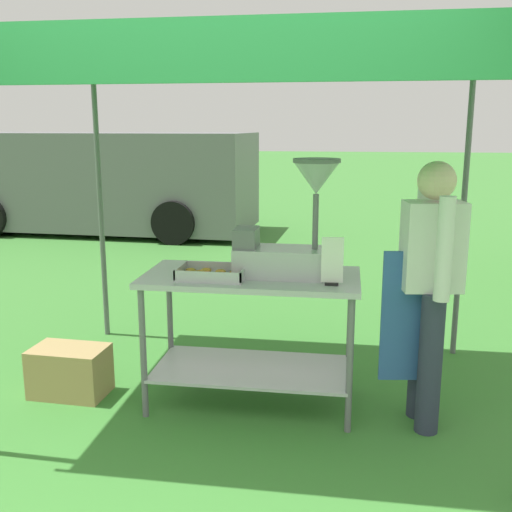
% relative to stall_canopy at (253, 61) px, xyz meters
% --- Properties ---
extents(ground_plane, '(70.00, 70.00, 0.00)m').
position_rel_stall_canopy_xyz_m(ground_plane, '(-0.06, 4.65, -2.19)').
color(ground_plane, '#3D7F33').
extents(stall_canopy, '(3.15, 2.16, 2.27)m').
position_rel_stall_canopy_xyz_m(stall_canopy, '(0.00, 0.00, 0.00)').
color(stall_canopy, slate).
rests_on(stall_canopy, ground).
extents(donut_cart, '(1.37, 0.67, 0.88)m').
position_rel_stall_canopy_xyz_m(donut_cart, '(-0.00, -0.10, -1.55)').
color(donut_cart, '#B7B7BC').
rests_on(donut_cart, ground).
extents(donut_tray, '(0.42, 0.28, 0.07)m').
position_rel_stall_canopy_xyz_m(donut_tray, '(-0.23, -0.21, -1.29)').
color(donut_tray, '#B7B7BC').
rests_on(donut_tray, donut_cart).
extents(donut_fryer, '(0.64, 0.29, 0.73)m').
position_rel_stall_canopy_xyz_m(donut_fryer, '(0.24, -0.10, -1.03)').
color(donut_fryer, '#B7B7BC').
rests_on(donut_fryer, donut_cart).
extents(menu_sign, '(0.13, 0.05, 0.29)m').
position_rel_stall_canopy_xyz_m(menu_sign, '(0.51, -0.27, -1.18)').
color(menu_sign, black).
rests_on(menu_sign, donut_cart).
extents(vendor, '(0.46, 0.54, 1.61)m').
position_rel_stall_canopy_xyz_m(vendor, '(1.08, -0.21, -1.28)').
color(vendor, '#2D3347').
rests_on(vendor, ground).
extents(supply_crate, '(0.52, 0.34, 0.33)m').
position_rel_stall_canopy_xyz_m(supply_crate, '(-1.25, -0.16, -2.02)').
color(supply_crate, tan).
rests_on(supply_crate, ground).
extents(van_grey, '(5.24, 2.25, 1.69)m').
position_rel_stall_canopy_xyz_m(van_grey, '(-3.60, 6.08, -1.31)').
color(van_grey, slate).
rests_on(van_grey, ground).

